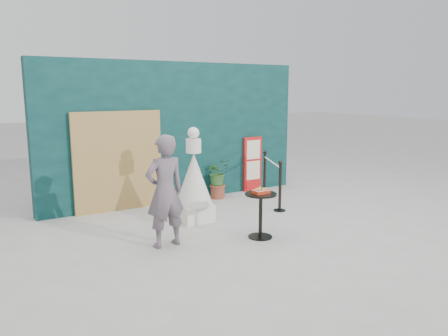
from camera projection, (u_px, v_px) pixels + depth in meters
ground at (263, 239)px, 7.16m from camera, size 60.00×60.00×0.00m
back_wall at (177, 132)px, 9.52m from camera, size 6.00×0.30×3.00m
bamboo_fence at (119, 161)px, 8.71m from camera, size 1.80×0.08×2.00m
woman at (165, 191)px, 6.69m from camera, size 0.66×0.46×1.75m
menu_board at (253, 164)px, 10.50m from camera, size 0.50×0.07×1.30m
statue at (194, 183)px, 8.03m from camera, size 0.68×0.68×1.75m
cafe_table at (261, 208)px, 7.15m from camera, size 0.52×0.52×0.75m
food_basket at (261, 191)px, 7.10m from camera, size 0.26×0.19×0.11m
planter at (218, 176)px, 9.76m from camera, size 0.52×0.45×0.89m
stanchion_barrier at (272, 180)px, 9.43m from camera, size 0.84×1.54×1.03m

